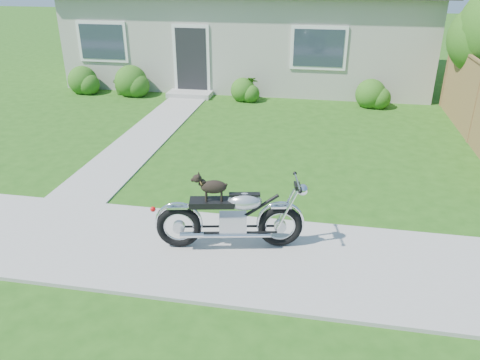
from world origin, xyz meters
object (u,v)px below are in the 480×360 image
fence (477,104)px  motorcycle_with_dog (232,216)px  house (253,17)px  potted_plant_right (251,89)px  potted_plant_left (121,84)px

fence → motorcycle_with_dog: size_ratio=3.00×
house → potted_plant_right: size_ratio=16.77×
potted_plant_right → motorcycle_with_dog: motorcycle_with_dog is taller
potted_plant_right → fence: bearing=-25.8°
potted_plant_left → potted_plant_right: bearing=0.0°
house → potted_plant_left: house is taller
fence → house: bearing=135.3°
potted_plant_right → motorcycle_with_dog: (1.08, -8.39, 0.18)m
house → motorcycle_with_dog: size_ratio=5.72×
potted_plant_right → potted_plant_left: bearing=180.0°
house → motorcycle_with_dog: house is taller
fence → motorcycle_with_dog: fence is taller
potted_plant_right → motorcycle_with_dog: 8.46m
potted_plant_left → motorcycle_with_dog: (5.39, -8.39, 0.22)m
motorcycle_with_dog → potted_plant_right: bearing=86.0°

